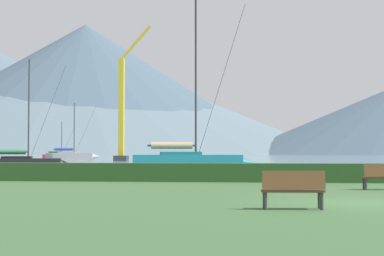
{
  "coord_description": "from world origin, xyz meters",
  "views": [
    {
      "loc": [
        -3.08,
        -16.64,
        1.42
      ],
      "look_at": [
        -11.96,
        65.22,
        4.73
      ],
      "focal_mm": 54.94,
      "sensor_mm": 36.0,
      "label": 1
    }
  ],
  "objects_px": {
    "sailboat_slip_12": "(23,163)",
    "park_bench_under_tree": "(293,188)",
    "park_bench_near_path": "(384,176)",
    "sailboat_slip_1": "(188,161)",
    "sailboat_slip_11": "(71,156)",
    "sailboat_slip_6": "(59,156)",
    "dock_crane": "(122,115)"
  },
  "relations": [
    {
      "from": "sailboat_slip_12",
      "to": "park_bench_under_tree",
      "type": "distance_m",
      "value": 33.11
    },
    {
      "from": "sailboat_slip_12",
      "to": "park_bench_near_path",
      "type": "distance_m",
      "value": 29.66
    },
    {
      "from": "sailboat_slip_1",
      "to": "sailboat_slip_11",
      "type": "bearing_deg",
      "value": 103.92
    },
    {
      "from": "sailboat_slip_6",
      "to": "sailboat_slip_11",
      "type": "xyz_separation_m",
      "value": [
        5.97,
        -11.85,
        0.17
      ]
    },
    {
      "from": "sailboat_slip_12",
      "to": "sailboat_slip_1",
      "type": "bearing_deg",
      "value": -21.66
    },
    {
      "from": "sailboat_slip_1",
      "to": "dock_crane",
      "type": "relative_size",
      "value": 0.61
    },
    {
      "from": "sailboat_slip_11",
      "to": "dock_crane",
      "type": "height_order",
      "value": "dock_crane"
    },
    {
      "from": "sailboat_slip_1",
      "to": "dock_crane",
      "type": "distance_m",
      "value": 50.01
    },
    {
      "from": "sailboat_slip_1",
      "to": "sailboat_slip_11",
      "type": "height_order",
      "value": "sailboat_slip_1"
    },
    {
      "from": "park_bench_near_path",
      "to": "park_bench_under_tree",
      "type": "xyz_separation_m",
      "value": [
        -3.82,
        -7.79,
        -0.0
      ]
    },
    {
      "from": "park_bench_near_path",
      "to": "sailboat_slip_6",
      "type": "bearing_deg",
      "value": 111.45
    },
    {
      "from": "sailboat_slip_12",
      "to": "dock_crane",
      "type": "relative_size",
      "value": 0.4
    },
    {
      "from": "sailboat_slip_11",
      "to": "park_bench_near_path",
      "type": "relative_size",
      "value": 5.81
    },
    {
      "from": "sailboat_slip_11",
      "to": "park_bench_near_path",
      "type": "xyz_separation_m",
      "value": [
        34.54,
        -70.11,
        -0.17
      ]
    },
    {
      "from": "sailboat_slip_6",
      "to": "park_bench_near_path",
      "type": "relative_size",
      "value": 4.32
    },
    {
      "from": "sailboat_slip_6",
      "to": "park_bench_under_tree",
      "type": "bearing_deg",
      "value": -76.42
    },
    {
      "from": "sailboat_slip_12",
      "to": "park_bench_near_path",
      "type": "relative_size",
      "value": 5.22
    },
    {
      "from": "sailboat_slip_6",
      "to": "park_bench_near_path",
      "type": "xyz_separation_m",
      "value": [
        40.5,
        -81.96,
        -0.0
      ]
    },
    {
      "from": "sailboat_slip_12",
      "to": "dock_crane",
      "type": "distance_m",
      "value": 46.35
    },
    {
      "from": "sailboat_slip_11",
      "to": "park_bench_near_path",
      "type": "bearing_deg",
      "value": -75.35
    },
    {
      "from": "sailboat_slip_11",
      "to": "sailboat_slip_12",
      "type": "height_order",
      "value": "sailboat_slip_11"
    },
    {
      "from": "sailboat_slip_1",
      "to": "park_bench_near_path",
      "type": "relative_size",
      "value": 7.83
    },
    {
      "from": "park_bench_near_path",
      "to": "park_bench_under_tree",
      "type": "distance_m",
      "value": 8.68
    },
    {
      "from": "sailboat_slip_6",
      "to": "park_bench_under_tree",
      "type": "relative_size",
      "value": 4.47
    },
    {
      "from": "sailboat_slip_11",
      "to": "sailboat_slip_12",
      "type": "xyz_separation_m",
      "value": [
        12.51,
        -50.24,
        -0.15
      ]
    },
    {
      "from": "sailboat_slip_6",
      "to": "sailboat_slip_1",
      "type": "bearing_deg",
      "value": -72.53
    },
    {
      "from": "sailboat_slip_11",
      "to": "sailboat_slip_12",
      "type": "bearing_deg",
      "value": -87.59
    },
    {
      "from": "park_bench_near_path",
      "to": "sailboat_slip_1",
      "type": "bearing_deg",
      "value": 112.07
    },
    {
      "from": "sailboat_slip_6",
      "to": "dock_crane",
      "type": "bearing_deg",
      "value": -55.13
    },
    {
      "from": "park_bench_near_path",
      "to": "park_bench_under_tree",
      "type": "relative_size",
      "value": 1.03
    },
    {
      "from": "sailboat_slip_1",
      "to": "sailboat_slip_11",
      "type": "xyz_separation_m",
      "value": [
        -25.11,
        51.55,
        -0.04
      ]
    },
    {
      "from": "sailboat_slip_1",
      "to": "sailboat_slip_6",
      "type": "distance_m",
      "value": 70.61
    }
  ]
}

